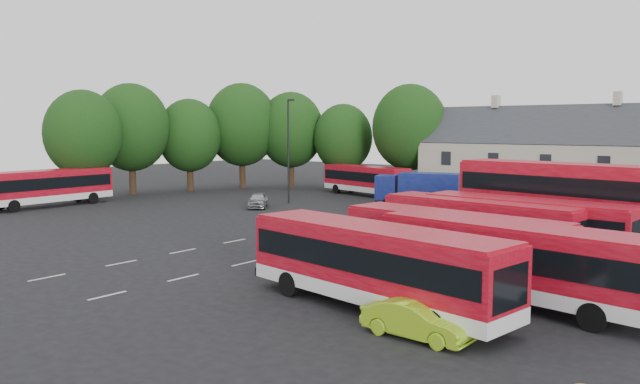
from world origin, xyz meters
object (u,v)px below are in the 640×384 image
Objects in this scene: lime_car at (417,320)px; lamppost at (289,148)px; bus_west at (47,185)px; bus_row_a at (375,260)px; bus_dd_south at (559,199)px; box_truck at (419,189)px; silver_car at (258,200)px.

lamppost is (-27.91, 24.94, 4.45)m from lime_car.
bus_west reaches higher than lime_car.
bus_west is at bearing 176.97° from bus_row_a.
bus_west is at bearing 78.26° from lime_car.
bus_west is at bearing -158.26° from bus_dd_south.
bus_row_a is at bearing -103.27° from bus_west.
lamppost reaches higher than bus_row_a.
box_truck is 1.92× the size of lime_car.
lamppost reaches higher than bus_west.
bus_west is 18.70m from silver_car.
box_truck is 12.44m from lamppost.
silver_car is (-26.21, 1.55, -2.16)m from bus_dd_south.
bus_dd_south is at bearing 93.99° from bus_row_a.
lamppost is at bearing 176.49° from bus_dd_south.
bus_dd_south reaches higher than bus_row_a.
bus_row_a is at bearing -75.78° from silver_car.
bus_dd_south reaches higher than bus_west.
box_truck is (-13.76, 27.34, -0.23)m from bus_row_a.
bus_dd_south is 19.52m from lime_car.
bus_row_a is 17.55m from bus_dd_south.
bus_dd_south is 42.26m from bus_west.
box_truck is at bearing 30.82° from lime_car.
bus_row_a is 40.65m from bus_west.
bus_west is (-41.15, -9.62, -0.86)m from bus_dd_south.
lamppost is (-26.23, 5.62, 2.27)m from bus_dd_south.
bus_dd_south is at bearing -41.82° from silver_car.
bus_row_a is 1.60× the size of box_truck.
lime_car is 37.69m from lamppost.
lamppost reaches higher than box_truck.
bus_dd_south reaches higher than lime_car.
silver_car is (14.94, 11.17, -1.30)m from bus_west.
bus_west is at bearing 178.37° from silver_car.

